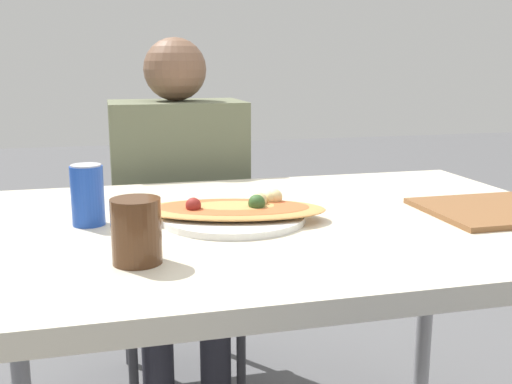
{
  "coord_description": "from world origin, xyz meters",
  "views": [
    {
      "loc": [
        -0.35,
        -1.18,
        1.08
      ],
      "look_at": [
        -0.05,
        0.0,
        0.81
      ],
      "focal_mm": 42.0,
      "sensor_mm": 36.0,
      "label": 1
    }
  ],
  "objects_px": {
    "drink_glass": "(136,231)",
    "pizza_main": "(234,212)",
    "chair_far_seated": "(177,243)",
    "soda_can": "(88,195)",
    "dining_table": "(278,250)",
    "person_seated": "(179,191)"
  },
  "relations": [
    {
      "from": "drink_glass",
      "to": "pizza_main",
      "type": "bearing_deg",
      "value": 46.8
    },
    {
      "from": "chair_far_seated",
      "to": "soda_can",
      "type": "distance_m",
      "value": 0.84
    },
    {
      "from": "dining_table",
      "to": "person_seated",
      "type": "relative_size",
      "value": 1.14
    },
    {
      "from": "dining_table",
      "to": "drink_glass",
      "type": "bearing_deg",
      "value": -144.42
    },
    {
      "from": "chair_far_seated",
      "to": "pizza_main",
      "type": "xyz_separation_m",
      "value": [
        0.04,
        -0.77,
        0.29
      ]
    },
    {
      "from": "soda_can",
      "to": "drink_glass",
      "type": "relative_size",
      "value": 1.15
    },
    {
      "from": "person_seated",
      "to": "pizza_main",
      "type": "distance_m",
      "value": 0.66
    },
    {
      "from": "pizza_main",
      "to": "drink_glass",
      "type": "xyz_separation_m",
      "value": [
        -0.21,
        -0.23,
        0.04
      ]
    },
    {
      "from": "soda_can",
      "to": "drink_glass",
      "type": "height_order",
      "value": "soda_can"
    },
    {
      "from": "pizza_main",
      "to": "drink_glass",
      "type": "height_order",
      "value": "drink_glass"
    },
    {
      "from": "person_seated",
      "to": "drink_glass",
      "type": "xyz_separation_m",
      "value": [
        -0.18,
        -0.88,
        0.13
      ]
    },
    {
      "from": "chair_far_seated",
      "to": "person_seated",
      "type": "xyz_separation_m",
      "value": [
        -0.0,
        -0.11,
        0.2
      ]
    },
    {
      "from": "person_seated",
      "to": "drink_glass",
      "type": "height_order",
      "value": "person_seated"
    },
    {
      "from": "person_seated",
      "to": "drink_glass",
      "type": "relative_size",
      "value": 10.58
    },
    {
      "from": "chair_far_seated",
      "to": "person_seated",
      "type": "relative_size",
      "value": 0.72
    },
    {
      "from": "dining_table",
      "to": "drink_glass",
      "type": "xyz_separation_m",
      "value": [
        -0.31,
        -0.22,
        0.12
      ]
    },
    {
      "from": "person_seated",
      "to": "drink_glass",
      "type": "bearing_deg",
      "value": 78.75
    },
    {
      "from": "pizza_main",
      "to": "soda_can",
      "type": "distance_m",
      "value": 0.3
    },
    {
      "from": "dining_table",
      "to": "soda_can",
      "type": "height_order",
      "value": "soda_can"
    },
    {
      "from": "chair_far_seated",
      "to": "pizza_main",
      "type": "height_order",
      "value": "chair_far_seated"
    },
    {
      "from": "dining_table",
      "to": "chair_far_seated",
      "type": "bearing_deg",
      "value": 99.62
    },
    {
      "from": "person_seated",
      "to": "pizza_main",
      "type": "relative_size",
      "value": 2.73
    }
  ]
}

